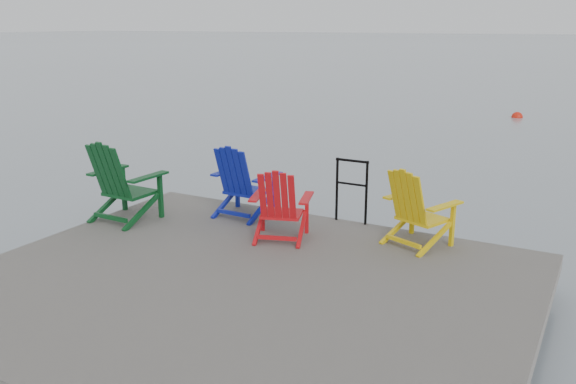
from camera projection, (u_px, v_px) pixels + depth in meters
The scene contains 8 objects.
ground at pixel (242, 323), 6.72m from camera, with size 400.00×400.00×0.00m, color slate.
dock at pixel (242, 294), 6.63m from camera, with size 6.00×5.00×1.40m.
handrail at pixel (352, 185), 8.41m from camera, with size 0.48×0.04×0.90m.
chair_green at pixel (122, 181), 8.47m from camera, with size 0.93×0.87×1.14m.
chair_blue at pixel (242, 181), 8.67m from camera, with size 0.85×0.79×1.05m.
chair_red at pixel (280, 204), 7.73m from camera, with size 0.89×0.85×0.95m.
chair_yellow at pixel (417, 207), 7.53m from camera, with size 0.96×0.91×0.99m.
buoy_b at pixel (517, 117), 21.39m from camera, with size 0.39×0.39×0.39m, color red.
Camera 1 is at (3.34, -5.12, 3.19)m, focal length 38.00 mm.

